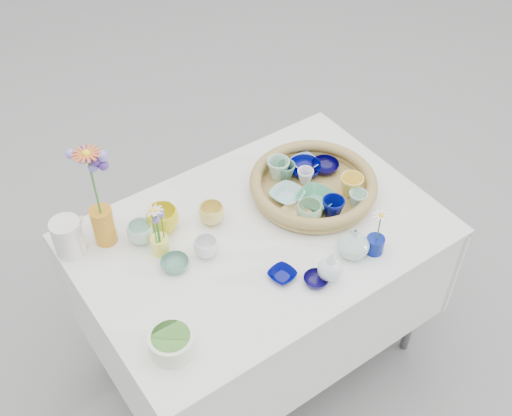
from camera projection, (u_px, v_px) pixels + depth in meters
ground at (259, 353)px, 2.79m from camera, size 80.00×80.00×0.00m
display_table at (259, 353)px, 2.79m from camera, size 1.26×0.86×0.77m
wicker_tray at (313, 186)px, 2.37m from camera, size 0.47×0.47×0.08m
tray_ceramic_0 at (305, 169)px, 2.44m from camera, size 0.15×0.15×0.04m
tray_ceramic_1 at (325, 167)px, 2.46m from camera, size 0.12×0.12×0.03m
tray_ceramic_2 at (351, 186)px, 2.35m from camera, size 0.09×0.09×0.08m
tray_ceramic_3 at (316, 199)px, 2.33m from camera, size 0.17×0.17×0.03m
tray_ceramic_4 at (309, 212)px, 2.25m from camera, size 0.10×0.10×0.07m
tray_ceramic_5 at (287, 195)px, 2.35m from camera, size 0.14×0.14×0.03m
tray_ceramic_6 at (278, 169)px, 2.41m from camera, size 0.10×0.10×0.08m
tray_ceramic_7 at (305, 176)px, 2.40m from camera, size 0.08×0.08×0.06m
tray_ceramic_8 at (305, 163)px, 2.48m from camera, size 0.11×0.11×0.02m
tray_ceramic_9 at (333, 208)px, 2.27m from camera, size 0.11×0.11×0.08m
tray_ceramic_10 at (296, 214)px, 2.28m from camera, size 0.11×0.11×0.02m
tray_ceramic_11 at (358, 199)px, 2.31m from camera, size 0.09×0.09×0.06m
tray_ceramic_12 at (285, 171)px, 2.41m from camera, size 0.09×0.09×0.07m
loose_ceramic_0 at (163, 220)px, 2.24m from camera, size 0.15×0.15×0.09m
loose_ceramic_1 at (211, 214)px, 2.27m from camera, size 0.09×0.09×0.07m
loose_ceramic_2 at (175, 264)px, 2.13m from camera, size 0.11×0.11×0.03m
loose_ceramic_3 at (206, 248)px, 2.16m from camera, size 0.10×0.10×0.07m
loose_ceramic_4 at (282, 275)px, 2.11m from camera, size 0.10×0.10×0.02m
loose_ceramic_5 at (141, 233)px, 2.21m from camera, size 0.11×0.11×0.07m
loose_ceramic_6 at (316, 280)px, 2.09m from camera, size 0.10×0.10×0.03m
fluted_bowl at (172, 343)px, 1.89m from camera, size 0.18×0.18×0.07m
bud_vase_paleblue at (331, 265)px, 2.07m from camera, size 0.08×0.08×0.13m
bud_vase_seafoam at (354, 242)px, 2.15m from camera, size 0.12×0.12×0.11m
bud_vase_cobalt at (375, 245)px, 2.17m from camera, size 0.08×0.08×0.06m
single_daisy at (379, 227)px, 2.12m from camera, size 0.08×0.08×0.13m
tall_vase_yellow at (103, 225)px, 2.18m from camera, size 0.09×0.09×0.15m
gerbera at (94, 185)px, 2.03m from camera, size 0.12×0.12×0.27m
hydrangea at (95, 188)px, 2.05m from camera, size 0.10×0.10×0.29m
white_pitcher at (68, 237)px, 2.15m from camera, size 0.17×0.15×0.14m
daisy_cup at (160, 245)px, 2.17m from camera, size 0.08×0.08×0.07m
daisy_posy at (156, 222)px, 2.10m from camera, size 0.08×0.08×0.15m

